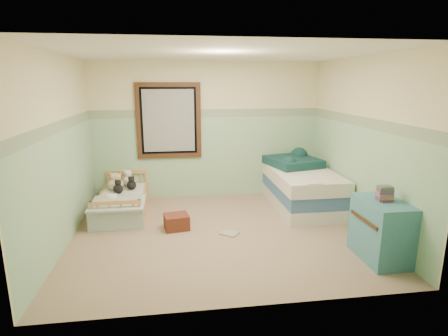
{
  "coord_description": "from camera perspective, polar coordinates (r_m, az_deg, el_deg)",
  "views": [
    {
      "loc": [
        -0.62,
        -4.86,
        2.15
      ],
      "look_at": [
        0.11,
        0.35,
        0.88
      ],
      "focal_mm": 29.05,
      "sensor_mm": 36.0,
      "label": 1
    }
  ],
  "objects": [
    {
      "name": "plush_floor_cream",
      "position": [
        6.14,
        -17.08,
        -6.23
      ],
      "size": [
        0.27,
        0.27,
        0.27
      ],
      "primitive_type": "sphere",
      "color": "white",
      "rests_on": "floor"
    },
    {
      "name": "red_pillow",
      "position": [
        5.49,
        -7.48,
        -8.39
      ],
      "size": [
        0.4,
        0.36,
        0.22
      ],
      "primitive_type": "cube",
      "rotation": [
        0.0,
        0.0,
        0.16
      ],
      "color": "maroon",
      "rests_on": "floor"
    },
    {
      "name": "twin_boxspring",
      "position": [
        6.5,
        11.89,
        -3.02
      ],
      "size": [
        0.95,
        1.91,
        0.22
      ],
      "primitive_type": "cube",
      "color": "#2A5687",
      "rests_on": "twin_bed_frame"
    },
    {
      "name": "extra_plush_0",
      "position": [
        6.63,
        -16.96,
        -2.45
      ],
      "size": [
        0.16,
        0.16,
        0.16
      ],
      "primitive_type": "sphere",
      "color": "brown",
      "rests_on": "toddler_mattress"
    },
    {
      "name": "plush_bed_white",
      "position": [
        6.7,
        -14.84,
        -1.96
      ],
      "size": [
        0.2,
        0.2,
        0.2
      ],
      "primitive_type": "sphere",
      "color": "white",
      "rests_on": "toddler_mattress"
    },
    {
      "name": "plush_bed_dark",
      "position": [
        6.48,
        -14.34,
        -2.62
      ],
      "size": [
        0.16,
        0.16,
        0.16
      ],
      "primitive_type": "sphere",
      "color": "black",
      "rests_on": "toddler_mattress"
    },
    {
      "name": "wall_front",
      "position": [
        3.25,
        3.35,
        -2.51
      ],
      "size": [
        4.2,
        0.04,
        2.5
      ],
      "primitive_type": "cube",
      "color": "beige",
      "rests_on": "floor"
    },
    {
      "name": "wall_right",
      "position": [
        5.65,
        21.0,
        3.47
      ],
      "size": [
        0.04,
        3.6,
        2.5
      ],
      "primitive_type": "cube",
      "color": "beige",
      "rests_on": "floor"
    },
    {
      "name": "plush_bed_tan",
      "position": [
        6.51,
        -16.37,
        -2.5
      ],
      "size": [
        0.2,
        0.2,
        0.2
      ],
      "primitive_type": "sphere",
      "color": "beige",
      "rests_on": "toddler_mattress"
    },
    {
      "name": "window_frame",
      "position": [
        6.66,
        -8.69,
        7.35
      ],
      "size": [
        1.16,
        0.06,
        1.36
      ],
      "primitive_type": "cube",
      "color": "#321C0F",
      "rests_on": "wall_back"
    },
    {
      "name": "extra_plush_2",
      "position": [
        6.7,
        -14.86,
        -1.96
      ],
      "size": [
        0.2,
        0.2,
        0.2
      ],
      "primitive_type": "sphere",
      "color": "white",
      "rests_on": "toddler_mattress"
    },
    {
      "name": "wall_back",
      "position": [
        6.75,
        -2.65,
        5.86
      ],
      "size": [
        4.2,
        0.04,
        2.5
      ],
      "primitive_type": "cube",
      "color": "beige",
      "rests_on": "floor"
    },
    {
      "name": "twin_bed_frame",
      "position": [
        6.57,
        11.8,
        -4.87
      ],
      "size": [
        0.95,
        1.91,
        0.22
      ],
      "primitive_type": "cube",
      "color": "silver",
      "rests_on": "floor"
    },
    {
      "name": "plush_bed_brown",
      "position": [
        6.73,
        -16.53,
        -2.05
      ],
      "size": [
        0.19,
        0.19,
        0.19
      ],
      "primitive_type": "sphere",
      "color": "brown",
      "rests_on": "toddler_mattress"
    },
    {
      "name": "toddler_bed_frame",
      "position": [
        6.32,
        -15.63,
        -5.94
      ],
      "size": [
        0.75,
        1.5,
        0.19
      ],
      "primitive_type": "cube",
      "color": "#C47E42",
      "rests_on": "floor"
    },
    {
      "name": "floor",
      "position": [
        5.36,
        -0.65,
        -10.23
      ],
      "size": [
        4.2,
        3.6,
        0.02
      ],
      "primitive_type": "cube",
      "color": "#7F664F",
      "rests_on": "ground"
    },
    {
      "name": "wall_left",
      "position": [
        5.16,
        -24.51,
        2.28
      ],
      "size": [
        0.04,
        3.6,
        2.5
      ],
      "primitive_type": "cube",
      "color": "beige",
      "rests_on": "floor"
    },
    {
      "name": "floor_book",
      "position": [
        5.3,
        0.85,
        -10.25
      ],
      "size": [
        0.3,
        0.29,
        0.02
      ],
      "primitive_type": "cube",
      "rotation": [
        0.0,
        0.0,
        -0.62
      ],
      "color": "orange",
      "rests_on": "floor"
    },
    {
      "name": "extra_plush_4",
      "position": [
        6.31,
        -16.3,
        -3.18
      ],
      "size": [
        0.16,
        0.16,
        0.16
      ],
      "primitive_type": "sphere",
      "color": "black",
      "rests_on": "toddler_mattress"
    },
    {
      "name": "wainscot_mint",
      "position": [
        6.82,
        -2.59,
        1.68
      ],
      "size": [
        4.2,
        0.01,
        1.5
      ],
      "primitive_type": "cube",
      "color": "#97BC99",
      "rests_on": "floor"
    },
    {
      "name": "window_blinds",
      "position": [
        6.67,
        -8.68,
        7.36
      ],
      "size": [
        0.92,
        0.01,
        1.12
      ],
      "primitive_type": "cube",
      "color": "#B6B6B3",
      "rests_on": "window_frame"
    },
    {
      "name": "extra_plush_1",
      "position": [
        6.51,
        -16.88,
        -2.48
      ],
      "size": [
        0.21,
        0.21,
        0.21
      ],
      "primitive_type": "sphere",
      "color": "beige",
      "rests_on": "toddler_mattress"
    },
    {
      "name": "book_stack",
      "position": [
        4.74,
        23.98,
        -3.79
      ],
      "size": [
        0.18,
        0.15,
        0.16
      ],
      "primitive_type": "cube",
      "rotation": [
        0.0,
        0.0,
        -0.15
      ],
      "color": "brown",
      "rests_on": "dresser"
    },
    {
      "name": "plush_floor_tan",
      "position": [
        6.13,
        -17.31,
        -6.4
      ],
      "size": [
        0.25,
        0.25,
        0.25
      ],
      "primitive_type": "sphere",
      "color": "beige",
      "rests_on": "floor"
    },
    {
      "name": "dresser",
      "position": [
        4.88,
        23.51,
        -8.95
      ],
      "size": [
        0.47,
        0.75,
        0.75
      ],
      "primitive_type": "cube",
      "color": "teal",
      "rests_on": "floor"
    },
    {
      "name": "ceiling",
      "position": [
        4.92,
        -0.73,
        17.74
      ],
      "size": [
        4.2,
        3.6,
        0.02
      ],
      "primitive_type": "cube",
      "color": "white",
      "rests_on": "wall_back"
    },
    {
      "name": "extra_plush_3",
      "position": [
        6.63,
        -17.09,
        -2.45
      ],
      "size": [
        0.16,
        0.16,
        0.16
      ],
      "primitive_type": "sphere",
      "color": "beige",
      "rests_on": "toddler_mattress"
    },
    {
      "name": "toddler_mattress",
      "position": [
        6.27,
        -15.72,
        -4.6
      ],
      "size": [
        0.68,
        1.43,
        0.12
      ],
      "primitive_type": "cube",
      "color": "silver",
      "rests_on": "toddler_bed_frame"
    },
    {
      "name": "patchwork_quilt",
      "position": [
        5.81,
        -16.35,
        -5.3
      ],
      "size": [
        0.81,
        0.75,
        0.03
      ],
      "primitive_type": "cube",
      "color": "#6196B5",
      "rests_on": "toddler_mattress"
    },
    {
      "name": "teal_blanket",
      "position": [
        6.66,
        10.79,
        0.98
      ],
      "size": [
        1.0,
        1.03,
        0.14
      ],
      "primitive_type": "cube",
      "rotation": [
        0.0,
        0.0,
        0.25
      ],
      "color": "black",
      "rests_on": "twin_mattress"
    },
    {
      "name": "twin_mattress",
      "position": [
        6.44,
        11.99,
        -1.15
      ],
      "size": [
        0.99,
        1.94,
        0.22
      ],
      "primitive_type": "cube",
      "color": "white",
      "rests_on": "twin_boxspring"
    },
    {
      "name": "border_strip",
      "position": [
        6.7,
        -2.66,
        8.6
      ],
      "size": [
        4.2,
        0.01,
        0.15
      ],
      "primitive_type": "cube",
      "color": "#3B6943",
      "rests_on": "wall_back"
    }
  ]
}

